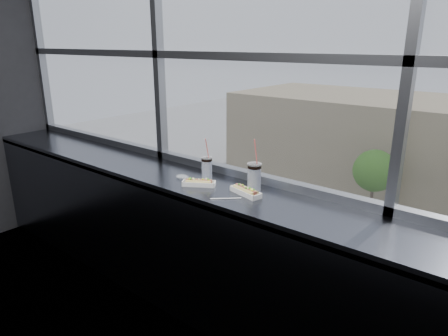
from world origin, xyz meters
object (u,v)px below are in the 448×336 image
Objects in this scene: car_near_b at (302,263)px; car_near_a at (230,235)px; hotdog_tray_right at (246,191)px; wrapper at (182,177)px; tree_left at (375,171)px; soda_cup_left at (207,167)px; soda_cup_right at (254,176)px; car_far_a at (301,202)px; hotdog_tray_left at (199,183)px; loose_straw at (226,199)px.

car_near_a is (-5.27, 0.00, 0.07)m from car_near_b.
hotdog_tray_right reaches higher than wrapper.
tree_left is at bearing -15.89° from car_near_a.
wrapper is 30.49m from tree_left.
soda_cup_left is 0.05× the size of car_near_a.
soda_cup_right is at bearing 1.30° from soda_cup_left.
wrapper is 0.02× the size of car_far_a.
car_near_b is 1.20× the size of tree_left.
hotdog_tray_right is 0.04× the size of car_near_a.
hotdog_tray_left reaches higher than car_near_a.
soda_cup_left is 0.43m from soda_cup_right.
hotdog_tray_right is 0.13m from soda_cup_right.
wrapper is at bearing -159.59° from car_far_a.
car_near_a is at bearing -112.36° from tree_left.
hotdog_tray_right reaches higher than car_far_a.
loose_straw is at bearing -151.96° from car_near_b.
soda_cup_left is 0.20m from wrapper.
hotdog_tray_left is 0.19m from soda_cup_left.
hotdog_tray_left reaches higher than wrapper.
soda_cup_right is at bearing -158.37° from car_far_a.
wrapper reaches higher than tree_left.
hotdog_tray_left is at bearing -159.23° from car_far_a.
tree_left is (-7.89, 28.43, -8.58)m from loose_straw.
loose_straw is at bearing -44.90° from hotdog_tray_left.
soda_cup_left is 30.43m from tree_left.
wrapper is 0.02× the size of tree_left.
hotdog_tray_right is 30.61m from tree_left.
loose_straw is (-0.05, -0.25, -0.11)m from soda_cup_right.
soda_cup_right is 23.44m from car_near_a.
soda_cup_right is 0.06× the size of car_near_a.
tree_left is (-7.58, 28.35, -8.60)m from hotdog_tray_left.
hotdog_tray_right is at bearing 26.89° from loose_straw.
car_near_a is (-0.84, -8.00, 0.07)m from car_far_a.
car_far_a is 6.22m from tree_left.
soda_cup_left is at bearing -177.72° from hotdog_tray_right.
car_near_b is at bearing 113.90° from soda_cup_left.
soda_cup_left is at bearing 104.17° from loose_straw.
loose_straw reaches higher than car_far_a.
car_near_a is (-12.45, 16.19, -11.02)m from soda_cup_left.
loose_straw is 23.54m from car_near_a.
hotdog_tray_left is at bearing -154.91° from hotdog_tray_right.
soda_cup_right is 1.83× the size of loose_straw.
car_far_a is (-11.67, 24.35, -11.02)m from hotdog_tray_left.
tree_left is at bearing -50.50° from car_far_a.
car_near_a reaches higher than car_far_a.
car_near_a is 13.19m from tree_left.
car_far_a is at bearing 84.88° from hotdog_tray_left.
tree_left is at bearing 104.92° from soda_cup_left.
soda_cup_left reaches higher than hotdog_tray_right.
hotdog_tray_left is at bearing -11.43° from wrapper.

